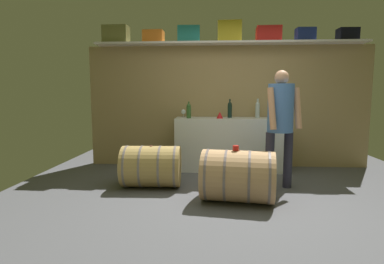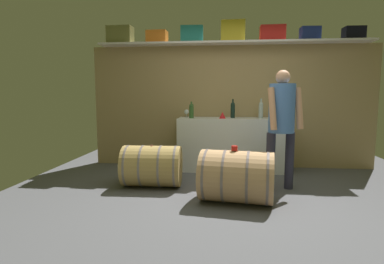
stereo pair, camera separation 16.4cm
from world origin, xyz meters
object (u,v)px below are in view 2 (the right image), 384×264
at_px(wine_bottle_dark, 233,110).
at_px(red_funnel, 222,115).
at_px(wine_bottle_green, 191,110).
at_px(toolcase_yellow, 233,31).
at_px(work_cabinet, 232,144).
at_px(wine_barrel_far, 152,166).
at_px(wine_barrel_near, 236,176).
at_px(tasting_cup, 234,148).
at_px(winemaker_pouring, 282,117).
at_px(wine_glass, 187,112).
at_px(toolcase_red, 272,34).
at_px(toolcase_orange, 157,37).
at_px(toolcase_olive, 120,35).
at_px(wine_bottle_clear, 261,109).
at_px(toolcase_navy, 310,34).
at_px(toolcase_black, 354,33).
at_px(toolcase_teal, 192,35).

height_order(wine_bottle_dark, red_funnel, wine_bottle_dark).
relative_size(wine_bottle_green, red_funnel, 2.52).
relative_size(toolcase_yellow, red_funnel, 3.63).
bearing_deg(work_cabinet, wine_barrel_far, -137.02).
bearing_deg(toolcase_yellow, wine_barrel_far, -128.60).
xyz_separation_m(work_cabinet, wine_barrel_near, (0.00, -1.60, -0.13)).
height_order(wine_barrel_near, tasting_cup, tasting_cup).
relative_size(work_cabinet, wine_barrel_near, 1.97).
bearing_deg(winemaker_pouring, wine_glass, -61.34).
bearing_deg(toolcase_red, toolcase_orange, -178.12).
relative_size(red_funnel, tasting_cup, 1.51).
height_order(toolcase_olive, wine_barrel_far, toolcase_olive).
height_order(toolcase_yellow, wine_bottle_dark, toolcase_yellow).
distance_m(wine_bottle_clear, tasting_cup, 1.77).
bearing_deg(wine_bottle_clear, winemaker_pouring, -82.48).
xyz_separation_m(wine_barrel_far, winemaker_pouring, (1.76, 0.03, 0.70)).
bearing_deg(toolcase_navy, red_funnel, -171.09).
bearing_deg(toolcase_olive, wine_bottle_clear, -1.12).
relative_size(toolcase_orange, red_funnel, 3.15).
xyz_separation_m(toolcase_navy, wine_bottle_dark, (-1.25, -0.16, -1.25)).
bearing_deg(toolcase_navy, winemaker_pouring, -120.23).
relative_size(red_funnel, winemaker_pouring, 0.07).
xyz_separation_m(toolcase_navy, winemaker_pouring, (-0.64, -1.23, -1.30)).
bearing_deg(toolcase_navy, toolcase_orange, 177.19).
bearing_deg(wine_barrel_far, winemaker_pouring, -0.76).
distance_m(toolcase_navy, wine_glass, 2.43).
height_order(wine_glass, winemaker_pouring, winemaker_pouring).
xyz_separation_m(toolcase_navy, wine_bottle_clear, (-0.78, -0.13, -1.24)).
xyz_separation_m(toolcase_red, toolcase_navy, (0.61, 0.00, -0.01)).
bearing_deg(wine_bottle_green, toolcase_black, 5.99).
xyz_separation_m(toolcase_teal, wine_bottle_dark, (0.71, -0.16, -1.27)).
distance_m(wine_bottle_clear, wine_barrel_near, 1.86).
relative_size(wine_bottle_dark, red_funnel, 2.88).
xyz_separation_m(toolcase_yellow, wine_bottle_green, (-0.68, -0.28, -1.33)).
bearing_deg(wine_bottle_dark, toolcase_yellow, 93.52).
bearing_deg(toolcase_teal, wine_barrel_near, -70.54).
relative_size(toolcase_orange, winemaker_pouring, 0.22).
distance_m(toolcase_olive, tasting_cup, 3.13).
distance_m(toolcase_red, wine_bottle_clear, 1.28).
bearing_deg(toolcase_teal, wine_bottle_dark, -14.72).
relative_size(wine_bottle_dark, wine_bottle_clear, 0.97).
distance_m(wine_bottle_green, tasting_cup, 1.69).
distance_m(toolcase_red, wine_barrel_far, 2.96).
distance_m(toolcase_teal, wine_barrel_far, 2.41).
distance_m(toolcase_orange, toolcase_black, 3.26).
height_order(toolcase_orange, toolcase_navy, toolcase_navy).
height_order(wine_bottle_dark, winemaker_pouring, winemaker_pouring).
bearing_deg(toolcase_orange, wine_barrel_near, -51.33).
xyz_separation_m(toolcase_teal, wine_barrel_far, (-0.44, -1.25, -2.02)).
relative_size(toolcase_teal, toolcase_black, 1.19).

